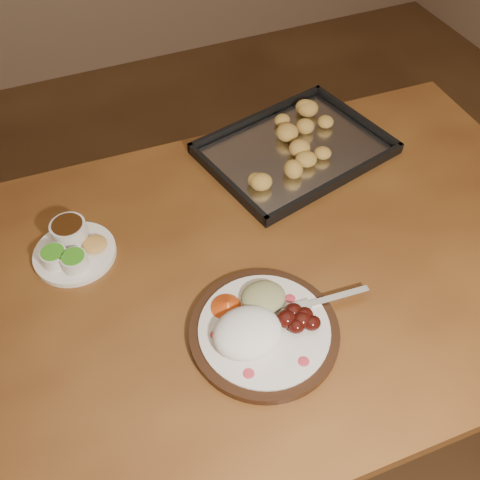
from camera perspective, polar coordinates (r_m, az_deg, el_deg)
name	(u,v)px	position (r m, az deg, el deg)	size (l,w,h in m)	color
ground	(263,364)	(1.84, 2.47, -13.03)	(4.00, 4.00, 0.00)	brown
dining_table	(250,294)	(1.19, 1.04, -5.74)	(1.53, 0.95, 0.75)	brown
dinner_plate	(261,327)	(1.01, 2.24, -9.28)	(0.37, 0.28, 0.07)	black
condiment_saucer	(72,247)	(1.17, -17.48, -0.76)	(0.17, 0.17, 0.06)	white
baking_tray	(295,148)	(1.37, 5.87, 9.70)	(0.50, 0.41, 0.05)	black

